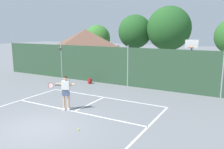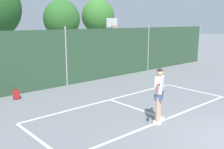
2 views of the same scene
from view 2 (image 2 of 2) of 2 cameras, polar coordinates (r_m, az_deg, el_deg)
court_markings at (r=8.50m, az=22.07°, el=-12.41°), size 8.30×11.10×0.01m
chainlink_fence at (r=13.78m, az=-10.06°, el=3.64°), size 26.09×0.09×3.09m
basketball_hoop at (r=17.29m, az=-0.09°, el=8.19°), size 0.90×0.67×3.55m
tennis_player at (r=8.62m, az=10.32°, el=-3.57°), size 1.24×0.82×1.85m
backpack_red at (r=12.11m, az=-20.30°, el=-4.20°), size 0.32×0.30×0.46m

